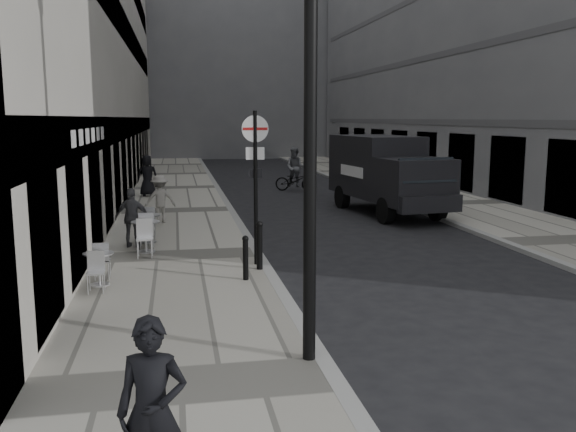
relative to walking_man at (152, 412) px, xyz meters
The scene contains 16 objects.
sidewalk 17.76m from the walking_man, 89.17° to the left, with size 4.00×60.00×0.12m, color #ADA99C.
far_sidewalk 21.03m from the walking_man, 57.60° to the left, with size 4.00×60.00×0.12m, color #ADA99C.
building_far 56.76m from the walking_man, 86.14° to the left, with size 24.00×16.00×22.00m, color slate.
walking_man is the anchor object (origin of this frame).
sign_post 9.10m from the walking_man, 76.77° to the left, with size 0.61×0.11×3.56m.
lamppost 4.72m from the walking_man, 55.28° to the left, with size 0.31×0.31×6.99m.
bollard_near 8.52m from the walking_man, 75.91° to the left, with size 0.14×0.14×1.03m, color black.
bollard_far 7.59m from the walking_man, 77.38° to the left, with size 0.12×0.12×0.89m, color black.
panel_van 18.15m from the walking_man, 64.30° to the left, with size 2.96×6.27×2.85m.
cyclist 24.54m from the walking_man, 75.95° to the left, with size 2.08×1.36×2.12m.
pedestrian_a 11.30m from the walking_man, 94.60° to the left, with size 0.92×0.38×1.58m, color #4D4D51.
pedestrian_b 15.07m from the walking_man, 91.05° to the left, with size 1.01×0.58×1.56m, color gray.
pedestrian_c 22.17m from the walking_man, 92.52° to the left, with size 0.88×0.57×1.80m, color black.
cafe_table_near 10.57m from the walking_man, 92.94° to the left, with size 0.73×1.64×0.94m.
cafe_table_mid 7.65m from the walking_man, 100.13° to the left, with size 0.62×1.40×0.80m.
cafe_table_far 11.83m from the walking_man, 92.63° to the left, with size 0.71×1.60×0.91m.
Camera 1 is at (-1.99, -4.84, 3.51)m, focal length 38.00 mm.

